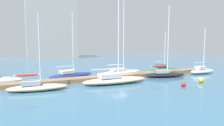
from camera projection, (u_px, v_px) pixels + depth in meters
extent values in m
plane|color=#386684|center=(118.00, 78.00, 26.54)|extent=(120.00, 120.00, 0.00)
cube|color=#846647|center=(118.00, 76.00, 26.52)|extent=(33.93, 2.03, 0.49)
cylinder|color=#846647|center=(202.00, 68.00, 32.90)|extent=(0.28, 0.28, 1.34)
ellipsoid|color=beige|center=(38.00, 88.00, 19.10)|extent=(6.19, 2.50, 0.67)
cube|color=#9EA3AD|center=(31.00, 83.00, 18.85)|extent=(1.94, 1.46, 0.43)
cylinder|color=silver|center=(39.00, 49.00, 18.80)|extent=(0.14, 0.14, 7.37)
cylinder|color=silver|center=(27.00, 75.00, 18.65)|extent=(2.52, 0.41, 0.11)
ellipsoid|color=#B72D28|center=(27.00, 75.00, 18.65)|extent=(2.30, 0.63, 0.28)
ellipsoid|color=navy|center=(71.00, 75.00, 26.85)|extent=(7.06, 3.53, 0.68)
cube|color=silver|center=(67.00, 72.00, 26.37)|extent=(2.30, 1.85, 0.44)
cylinder|color=silver|center=(73.00, 43.00, 26.59)|extent=(0.14, 0.14, 8.82)
cylinder|color=silver|center=(64.00, 66.00, 26.03)|extent=(2.80, 0.76, 0.11)
ellipsoid|color=beige|center=(115.00, 80.00, 22.64)|extent=(8.45, 2.73, 0.80)
cube|color=silver|center=(109.00, 76.00, 22.25)|extent=(2.58, 1.74, 0.52)
cylinder|color=silver|center=(119.00, 28.00, 22.17)|extent=(0.15, 0.15, 12.02)
cylinder|color=silver|center=(105.00, 69.00, 21.98)|extent=(3.50, 0.30, 0.12)
ellipsoid|color=white|center=(122.00, 72.00, 30.29)|extent=(7.78, 2.72, 0.57)
cube|color=silver|center=(118.00, 70.00, 29.85)|extent=(2.41, 1.63, 0.37)
cylinder|color=silver|center=(124.00, 35.00, 29.88)|extent=(0.15, 0.15, 11.74)
cylinder|color=silver|center=(115.00, 65.00, 29.54)|extent=(3.20, 0.41, 0.12)
ellipsoid|color=black|center=(165.00, 75.00, 27.21)|extent=(6.61, 3.15, 0.65)
cube|color=#9EA3AD|center=(161.00, 71.00, 27.02)|extent=(2.14, 1.61, 0.42)
cylinder|color=silver|center=(168.00, 39.00, 26.77)|extent=(0.14, 0.14, 9.83)
cylinder|color=silver|center=(159.00, 66.00, 26.86)|extent=(2.64, 0.73, 0.11)
ellipsoid|color=#B72D28|center=(159.00, 66.00, 26.86)|extent=(2.43, 0.91, 0.28)
ellipsoid|color=#2D7047|center=(163.00, 69.00, 33.26)|extent=(5.60, 1.91, 0.75)
cube|color=#333842|center=(161.00, 66.00, 32.99)|extent=(1.72, 1.19, 0.49)
cylinder|color=silver|center=(165.00, 49.00, 33.01)|extent=(0.13, 0.13, 6.46)
cylinder|color=silver|center=(159.00, 62.00, 32.79)|extent=(2.31, 0.26, 0.11)
ellipsoid|color=white|center=(202.00, 71.00, 30.51)|extent=(5.08, 1.70, 0.79)
cube|color=silver|center=(200.00, 68.00, 30.23)|extent=(1.53, 1.17, 0.51)
cylinder|color=silver|center=(204.00, 49.00, 30.25)|extent=(0.13, 0.13, 6.68)
cylinder|color=silver|center=(199.00, 63.00, 30.02)|extent=(2.13, 0.12, 0.10)
sphere|color=yellow|center=(201.00, 80.00, 23.19)|extent=(0.71, 0.71, 0.71)
sphere|color=red|center=(183.00, 84.00, 20.95)|extent=(0.56, 0.56, 0.56)
cube|color=#ADA89E|center=(51.00, 28.00, 66.43)|extent=(16.53, 13.69, 21.69)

